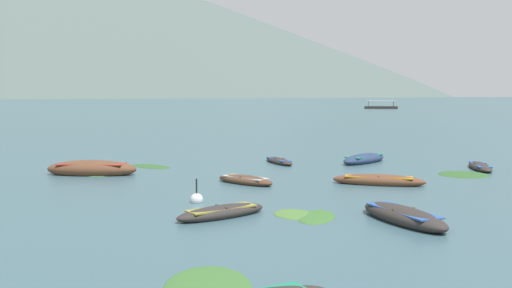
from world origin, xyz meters
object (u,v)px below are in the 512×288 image
at_px(rowboat_0, 245,180).
at_px(rowboat_5, 403,216).
at_px(ferry_0, 380,107).
at_px(rowboat_1, 378,181).
at_px(rowboat_8, 221,212).
at_px(rowboat_9, 364,159).
at_px(rowboat_6, 279,161).
at_px(rowboat_3, 91,169).
at_px(rowboat_10, 480,167).
at_px(mooring_buoy, 196,199).

distance_m(rowboat_0, rowboat_5, 9.11).
distance_m(rowboat_5, ferry_0, 144.92).
xyz_separation_m(rowboat_1, rowboat_8, (-6.55, -6.49, -0.03)).
bearing_deg(rowboat_9, rowboat_6, -175.99).
relative_size(rowboat_1, rowboat_6, 1.24).
relative_size(rowboat_5, rowboat_8, 1.25).
xyz_separation_m(rowboat_6, ferry_0, (34.41, 126.63, 0.32)).
height_order(rowboat_1, rowboat_3, rowboat_3).
bearing_deg(rowboat_1, rowboat_10, 37.95).
bearing_deg(rowboat_0, rowboat_8, -95.26).
distance_m(rowboat_5, rowboat_9, 15.36).
distance_m(rowboat_3, rowboat_9, 15.35).
bearing_deg(rowboat_3, rowboat_1, -12.78).
xyz_separation_m(rowboat_5, rowboat_9, (1.75, 15.26, 0.02)).
relative_size(rowboat_3, ferry_0, 0.48).
bearing_deg(rowboat_6, rowboat_1, -61.98).
distance_m(rowboat_6, ferry_0, 131.22).
bearing_deg(rowboat_0, mooring_buoy, -111.23).
relative_size(rowboat_8, rowboat_10, 0.88).
distance_m(rowboat_6, rowboat_8, 14.40).
height_order(rowboat_9, rowboat_10, rowboat_9).
relative_size(rowboat_0, rowboat_6, 0.89).
height_order(rowboat_0, mooring_buoy, mooring_buoy).
xyz_separation_m(rowboat_8, mooring_buoy, (-1.07, 2.45, -0.04)).
relative_size(rowboat_3, rowboat_10, 1.26).
bearing_deg(rowboat_9, rowboat_10, -27.59).
bearing_deg(rowboat_3, rowboat_10, 5.73).
height_order(rowboat_6, rowboat_8, rowboat_8).
bearing_deg(rowboat_1, rowboat_3, 167.22).
bearing_deg(rowboat_3, mooring_buoy, -50.01).
height_order(rowboat_0, rowboat_9, rowboat_9).
bearing_deg(ferry_0, rowboat_0, -105.13).
distance_m(rowboat_8, rowboat_10, 17.49).
distance_m(rowboat_0, rowboat_9, 10.30).
relative_size(rowboat_3, rowboat_9, 1.17).
bearing_deg(rowboat_10, mooring_buoy, -147.14).
relative_size(rowboat_0, rowboat_10, 0.82).
relative_size(rowboat_8, rowboat_9, 0.82).
bearing_deg(rowboat_5, rowboat_6, 102.35).
height_order(rowboat_3, rowboat_8, rowboat_3).
distance_m(rowboat_0, ferry_0, 138.79).
distance_m(rowboat_0, rowboat_1, 5.93).
bearing_deg(rowboat_5, rowboat_3, 141.10).
distance_m(rowboat_6, rowboat_9, 5.03).
xyz_separation_m(rowboat_0, rowboat_6, (1.82, 7.35, -0.02)).
distance_m(rowboat_3, mooring_buoy, 9.31).
bearing_deg(rowboat_10, rowboat_9, 152.41).
xyz_separation_m(rowboat_9, rowboat_10, (5.62, -2.94, -0.07)).
height_order(rowboat_8, ferry_0, ferry_0).
distance_m(rowboat_1, rowboat_3, 13.95).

